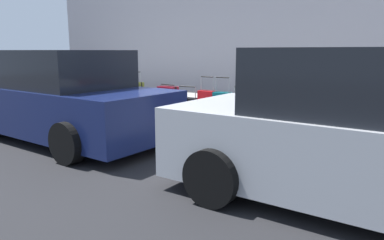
# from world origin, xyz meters

# --- Properties ---
(ground_plane) EXTENTS (40.00, 40.00, 0.00)m
(ground_plane) POSITION_xyz_m (0.00, 0.00, 0.00)
(ground_plane) COLOR black
(sidewalk_curb) EXTENTS (18.00, 5.00, 0.14)m
(sidewalk_curb) POSITION_xyz_m (0.00, -2.50, 0.07)
(sidewalk_curb) COLOR #9E9B93
(sidewalk_curb) RESTS_ON ground_plane
(suitcase_red_0) EXTENTS (0.39, 0.27, 0.96)m
(suitcase_red_0) POSITION_xyz_m (-3.74, -0.68, 0.50)
(suitcase_red_0) COLOR red
(suitcase_red_0) RESTS_ON sidewalk_curb
(suitcase_black_1) EXTENTS (0.38, 0.28, 0.88)m
(suitcase_black_1) POSITION_xyz_m (-3.30, -0.65, 0.47)
(suitcase_black_1) COLOR black
(suitcase_black_1) RESTS_ON sidewalk_curb
(suitcase_maroon_2) EXTENTS (0.43, 0.26, 0.98)m
(suitcase_maroon_2) POSITION_xyz_m (-2.85, -0.64, 0.51)
(suitcase_maroon_2) COLOR maroon
(suitcase_maroon_2) RESTS_ON sidewalk_curb
(suitcase_navy_3) EXTENTS (0.38, 0.26, 0.89)m
(suitcase_navy_3) POSITION_xyz_m (-2.39, -0.55, 0.44)
(suitcase_navy_3) COLOR navy
(suitcase_navy_3) RESTS_ON sidewalk_curb
(suitcase_olive_4) EXTENTS (0.38, 0.26, 0.97)m
(suitcase_olive_4) POSITION_xyz_m (-1.96, -0.56, 0.46)
(suitcase_olive_4) COLOR #59601E
(suitcase_olive_4) RESTS_ON sidewalk_curb
(suitcase_silver_5) EXTENTS (0.44, 0.28, 0.83)m
(suitcase_silver_5) POSITION_xyz_m (-1.49, -0.55, 0.42)
(suitcase_silver_5) COLOR #9EA0A8
(suitcase_silver_5) RESTS_ON sidewalk_curb
(suitcase_teal_6) EXTENTS (0.37, 0.23, 1.01)m
(suitcase_teal_6) POSITION_xyz_m (-1.04, -0.54, 0.49)
(suitcase_teal_6) COLOR #0F606B
(suitcase_teal_6) RESTS_ON sidewalk_curb
(suitcase_red_7) EXTENTS (0.38, 0.19, 1.00)m
(suitcase_red_7) POSITION_xyz_m (-0.62, -0.62, 0.49)
(suitcase_red_7) COLOR red
(suitcase_red_7) RESTS_ON sidewalk_curb
(suitcase_black_8) EXTENTS (0.49, 0.25, 0.77)m
(suitcase_black_8) POSITION_xyz_m (-0.13, -0.57, 0.40)
(suitcase_black_8) COLOR black
(suitcase_black_8) RESTS_ON sidewalk_curb
(suitcase_maroon_9) EXTENTS (0.46, 0.26, 0.78)m
(suitcase_maroon_9) POSITION_xyz_m (0.39, -0.55, 0.50)
(suitcase_maroon_9) COLOR maroon
(suitcase_maroon_9) RESTS_ON sidewalk_curb
(suitcase_navy_10) EXTENTS (0.46, 0.20, 0.68)m
(suitcase_navy_10) POSITION_xyz_m (0.91, -0.55, 0.45)
(suitcase_navy_10) COLOR navy
(suitcase_navy_10) RESTS_ON sidewalk_curb
(suitcase_olive_11) EXTENTS (0.40, 0.19, 1.04)m
(suitcase_olive_11) POSITION_xyz_m (1.39, -0.55, 0.53)
(suitcase_olive_11) COLOR #59601E
(suitcase_olive_11) RESTS_ON sidewalk_curb
(fire_hydrant) EXTENTS (0.39, 0.21, 0.82)m
(fire_hydrant) POSITION_xyz_m (2.28, -0.61, 0.57)
(fire_hydrant) COLOR #99999E
(fire_hydrant) RESTS_ON sidewalk_curb
(bollard_post) EXTENTS (0.11, 0.11, 0.77)m
(bollard_post) POSITION_xyz_m (3.08, -0.46, 0.52)
(bollard_post) COLOR #333338
(bollard_post) RESTS_ON sidewalk_curb
(parked_car_silver_0) EXTENTS (4.23, 2.11, 1.69)m
(parked_car_silver_0) POSITION_xyz_m (-4.13, 1.72, 0.79)
(parked_car_silver_0) COLOR #B2B5BA
(parked_car_silver_0) RESTS_ON ground_plane
(parked_car_navy_1) EXTENTS (4.48, 2.08, 1.67)m
(parked_car_navy_1) POSITION_xyz_m (1.07, 1.72, 0.78)
(parked_car_navy_1) COLOR #141E4C
(parked_car_navy_1) RESTS_ON ground_plane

